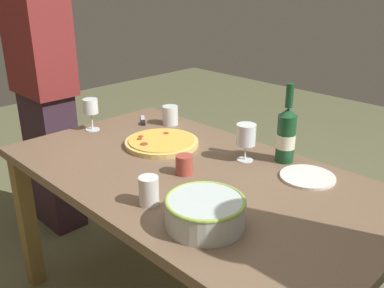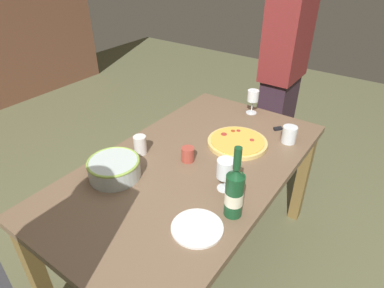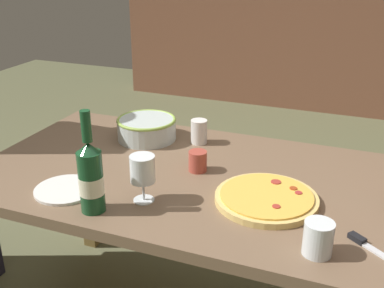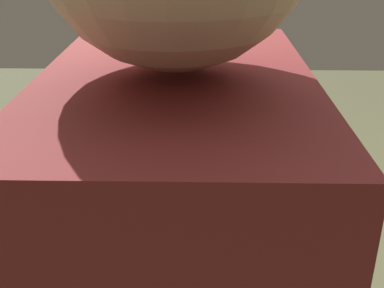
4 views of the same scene
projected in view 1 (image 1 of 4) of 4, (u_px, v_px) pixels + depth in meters
The scene contains 12 objects.
dining_table at pixel (192, 192), 1.75m from camera, with size 1.60×0.90×0.75m.
pizza at pixel (162, 142), 1.97m from camera, with size 0.34×0.34×0.03m.
serving_bowl at pixel (205, 211), 1.33m from camera, with size 0.25×0.25×0.09m.
wine_bottle at pixel (286, 134), 1.77m from camera, with size 0.08×0.08×0.33m.
wine_glass_near_pizza at pixel (246, 137), 1.78m from camera, with size 0.08×0.08×0.16m.
wine_glass_by_bottle at pixel (91, 108), 2.12m from camera, with size 0.07×0.07×0.16m.
cup_amber at pixel (184, 165), 1.68m from camera, with size 0.07×0.07×0.08m, color #AC4537.
cup_ceramic at pixel (149, 191), 1.45m from camera, with size 0.07×0.07×0.10m, color white.
cup_spare at pixel (170, 115), 2.23m from camera, with size 0.08×0.08×0.10m, color white.
side_plate at pixel (308, 177), 1.66m from camera, with size 0.21×0.21×0.01m, color white.
pizza_knife at pixel (143, 121), 2.27m from camera, with size 0.14×0.11×0.02m.
person_guest_left at pixel (44, 87), 2.44m from camera, with size 0.39×0.24×1.72m.
Camera 1 is at (-1.10, 1.09, 1.49)m, focal length 40.06 mm.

